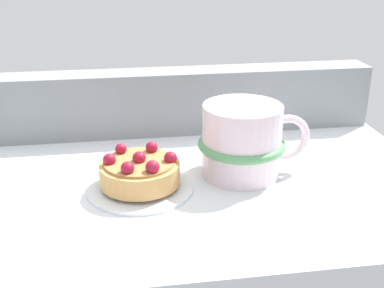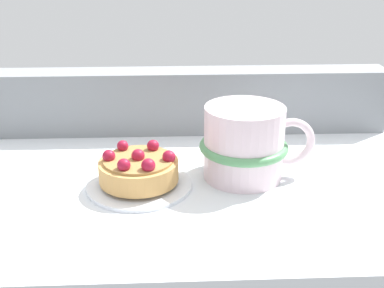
{
  "view_description": "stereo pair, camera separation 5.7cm",
  "coord_description": "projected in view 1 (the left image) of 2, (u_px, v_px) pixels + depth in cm",
  "views": [
    {
      "loc": [
        -4.11,
        -52.35,
        26.62
      ],
      "look_at": [
        3.89,
        -0.61,
        4.81
      ],
      "focal_mm": 45.99,
      "sensor_mm": 36.0,
      "label": 1
    },
    {
      "loc": [
        1.53,
        -52.91,
        26.62
      ],
      "look_at": [
        3.89,
        -0.61,
        4.81
      ],
      "focal_mm": 45.99,
      "sensor_mm": 36.0,
      "label": 2
    }
  ],
  "objects": [
    {
      "name": "ground_plane",
      "position": [
        160.0,
        197.0,
        0.59
      ],
      "size": [
        67.66,
        38.41,
        4.28
      ],
      "primitive_type": "cube",
      "color": "silver"
    },
    {
      "name": "window_rail_back",
      "position": [
        148.0,
        102.0,
        0.72
      ],
      "size": [
        66.3,
        5.27,
        9.19
      ],
      "primitive_type": "cube",
      "color": "gray",
      "rests_on": "ground_plane"
    },
    {
      "name": "dessert_plate",
      "position": [
        140.0,
        186.0,
        0.56
      ],
      "size": [
        12.24,
        12.24,
        0.9
      ],
      "color": "silver",
      "rests_on": "ground_plane"
    },
    {
      "name": "raspberry_tart",
      "position": [
        140.0,
        171.0,
        0.56
      ],
      "size": [
        9.15,
        9.15,
        3.94
      ],
      "color": "tan",
      "rests_on": "dessert_plate"
    },
    {
      "name": "coffee_mug",
      "position": [
        243.0,
        141.0,
        0.59
      ],
      "size": [
        13.82,
        10.56,
        8.82
      ],
      "color": "silver",
      "rests_on": "ground_plane"
    }
  ]
}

